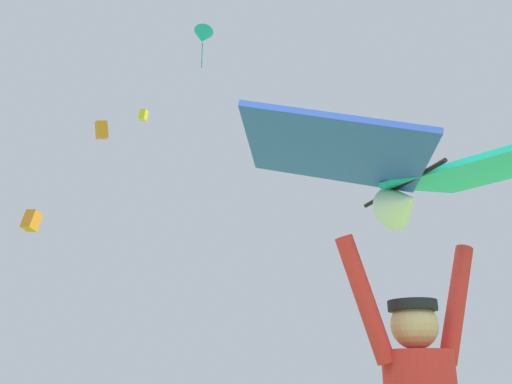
# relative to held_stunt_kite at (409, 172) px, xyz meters

# --- Properties ---
(held_stunt_kite) EXTENTS (1.97, 1.15, 0.42)m
(held_stunt_kite) POSITION_rel_held_stunt_kite_xyz_m (0.00, 0.00, 0.00)
(held_stunt_kite) COLOR black
(distant_kite_orange_high_left) EXTENTS (1.23, 1.11, 1.33)m
(distant_kite_orange_high_left) POSITION_rel_held_stunt_kite_xyz_m (-0.21, 31.50, 7.98)
(distant_kite_orange_high_left) COLOR orange
(distant_kite_orange_high_right) EXTENTS (1.02, 1.05, 1.51)m
(distant_kite_orange_high_right) POSITION_rel_held_stunt_kite_xyz_m (3.74, 34.61, 16.15)
(distant_kite_orange_high_right) COLOR orange
(distant_kite_teal_overhead_distant) EXTENTS (1.30, 1.27, 2.70)m
(distant_kite_teal_overhead_distant) POSITION_rel_held_stunt_kite_xyz_m (7.08, 23.07, 17.83)
(distant_kite_teal_overhead_distant) COLOR #19B2AD
(distant_kite_yellow_low_right) EXTENTS (0.76, 0.76, 0.84)m
(distant_kite_yellow_low_right) POSITION_rel_held_stunt_kite_xyz_m (6.52, 33.87, 17.66)
(distant_kite_yellow_low_right) COLOR yellow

